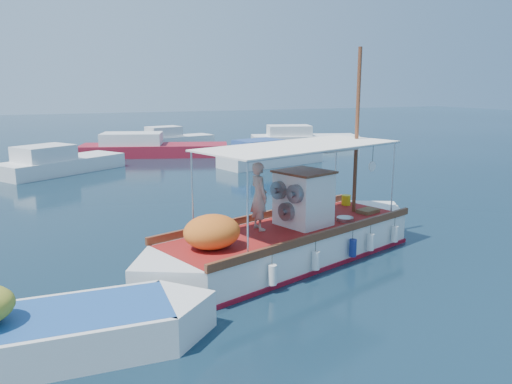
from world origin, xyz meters
name	(u,v)px	position (x,y,z in m)	size (l,w,h in m)	color
ground	(287,250)	(0.00, 0.00, 0.00)	(160.00, 160.00, 0.00)	black
fishing_caique	(289,241)	(-0.30, -0.69, 0.54)	(9.42, 4.79, 6.04)	white
dinghy	(25,340)	(-6.90, -3.46, 0.35)	(6.83, 2.15, 1.67)	white
bg_boat_nw	(59,164)	(-5.59, 16.83, 0.49)	(7.09, 5.75, 1.80)	silver
bg_boat_n	(150,149)	(0.43, 21.67, 0.49)	(10.29, 5.83, 1.80)	maroon
bg_boat_ne	(268,157)	(6.20, 14.76, 0.49)	(6.97, 3.84, 1.80)	silver
bg_boat_e	(301,139)	(13.06, 23.29, 0.49)	(8.87, 4.96, 1.80)	silver
bg_boat_far_n	(172,140)	(3.26, 26.66, 0.49)	(6.55, 3.42, 1.80)	silver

